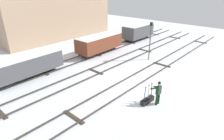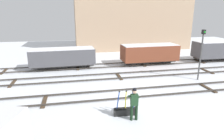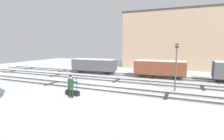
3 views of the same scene
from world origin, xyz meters
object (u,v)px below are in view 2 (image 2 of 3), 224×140
signal_post (201,50)px  freight_car_near_switch (149,53)px  freight_car_far_end (217,50)px  rail_worker (134,102)px  freight_car_back_track (63,57)px  switch_lever_frame (125,111)px

signal_post → freight_car_near_switch: size_ratio=0.68×
freight_car_far_end → rail_worker: bearing=-140.4°
freight_car_back_track → freight_car_near_switch: bearing=-1.9°
rail_worker → signal_post: (7.33, 5.18, 1.51)m
switch_lever_frame → signal_post: size_ratio=0.35×
rail_worker → freight_car_near_switch: 12.19m
rail_worker → freight_car_far_end: size_ratio=0.34×
signal_post → freight_car_back_track: bearing=152.7°
switch_lever_frame → freight_car_near_switch: freight_car_near_switch is taller
switch_lever_frame → rail_worker: (0.31, -0.60, 0.78)m
freight_car_far_end → freight_car_near_switch: 8.36m
switch_lever_frame → rail_worker: rail_worker is taller
rail_worker → signal_post: signal_post is taller
rail_worker → freight_car_back_track: bearing=113.5°
freight_car_back_track → signal_post: bearing=-29.2°
freight_car_far_end → freight_car_near_switch: (-8.36, -0.00, -0.06)m
rail_worker → signal_post: 9.10m
rail_worker → freight_car_near_switch: size_ratio=0.30×
rail_worker → signal_post: bearing=38.9°
freight_car_back_track → rail_worker: bearing=-72.1°
freight_car_far_end → freight_car_back_track: size_ratio=0.83×
rail_worker → freight_car_far_end: bearing=42.6°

